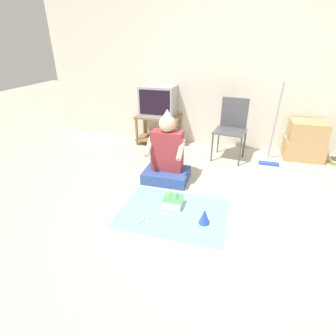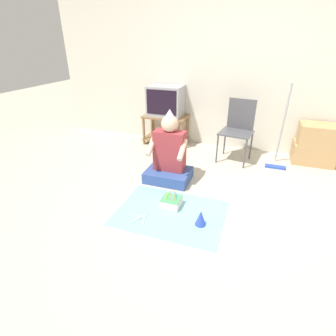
# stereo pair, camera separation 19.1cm
# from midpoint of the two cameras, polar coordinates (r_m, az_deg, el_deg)

# --- Properties ---
(ground_plane) EXTENTS (16.00, 16.00, 0.00)m
(ground_plane) POSITION_cam_midpoint_polar(r_m,az_deg,el_deg) (2.82, 11.28, -10.44)
(ground_plane) COLOR #BCB29E
(wall_back) EXTENTS (6.40, 0.06, 2.55)m
(wall_back) POSITION_cam_midpoint_polar(r_m,az_deg,el_deg) (4.39, 17.63, 20.17)
(wall_back) COLOR beige
(wall_back) RESTS_ON ground_plane
(tv_stand) EXTENTS (0.74, 0.43, 0.50)m
(tv_stand) POSITION_cam_midpoint_polar(r_m,az_deg,el_deg) (4.56, 0.73, 8.95)
(tv_stand) COLOR olive
(tv_stand) RESTS_ON ground_plane
(tv) EXTENTS (0.56, 0.42, 0.49)m
(tv) POSITION_cam_midpoint_polar(r_m,az_deg,el_deg) (4.45, 0.77, 14.40)
(tv) COLOR #99999E
(tv) RESTS_ON tv_stand
(folding_chair) EXTENTS (0.50, 0.47, 0.89)m
(folding_chair) POSITION_cam_midpoint_polar(r_m,az_deg,el_deg) (4.02, 16.37, 8.69)
(folding_chair) COLOR #4C4C51
(folding_chair) RESTS_ON ground_plane
(cardboard_box_stack) EXTENTS (0.56, 0.41, 0.58)m
(cardboard_box_stack) POSITION_cam_midpoint_polar(r_m,az_deg,el_deg) (4.42, 30.44, 4.42)
(cardboard_box_stack) COLOR tan
(cardboard_box_stack) RESTS_ON ground_plane
(dust_mop) EXTENTS (0.28, 0.31, 1.18)m
(dust_mop) POSITION_cam_midpoint_polar(r_m,az_deg,el_deg) (4.03, 24.35, 4.76)
(dust_mop) COLOR #2D4CB2
(dust_mop) RESTS_ON ground_plane
(person_seated) EXTENTS (0.56, 0.44, 0.92)m
(person_seated) POSITION_cam_midpoint_polar(r_m,az_deg,el_deg) (3.32, 1.87, 2.27)
(person_seated) COLOR #334C8C
(person_seated) RESTS_ON ground_plane
(party_cloth) EXTENTS (1.13, 0.84, 0.01)m
(party_cloth) POSITION_cam_midpoint_polar(r_m,az_deg,el_deg) (2.82, 2.50, -9.75)
(party_cloth) COLOR #7FC6E0
(party_cloth) RESTS_ON ground_plane
(birthday_cake) EXTENTS (0.20, 0.20, 0.17)m
(birthday_cake) POSITION_cam_midpoint_polar(r_m,az_deg,el_deg) (2.89, 2.63, -7.41)
(birthday_cake) COLOR #F4E0C6
(birthday_cake) RESTS_ON party_cloth
(party_hat_blue) EXTENTS (0.11, 0.11, 0.16)m
(party_hat_blue) POSITION_cam_midpoint_polar(r_m,az_deg,el_deg) (2.64, 9.22, -10.69)
(party_hat_blue) COLOR blue
(party_hat_blue) RESTS_ON party_cloth
(plastic_spoon_near) EXTENTS (0.06, 0.14, 0.01)m
(plastic_spoon_near) POSITION_cam_midpoint_polar(r_m,az_deg,el_deg) (2.75, -3.20, -10.69)
(plastic_spoon_near) COLOR white
(plastic_spoon_near) RESTS_ON party_cloth
(plastic_spoon_far) EXTENTS (0.07, 0.14, 0.01)m
(plastic_spoon_far) POSITION_cam_midpoint_polar(r_m,az_deg,el_deg) (2.74, -4.42, -10.82)
(plastic_spoon_far) COLOR white
(plastic_spoon_far) RESTS_ON party_cloth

